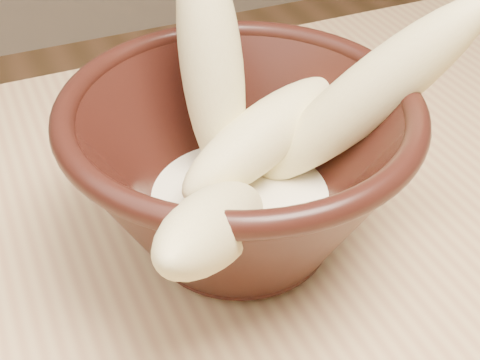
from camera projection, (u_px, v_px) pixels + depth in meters
name	position (u px, v px, depth m)	size (l,w,h in m)	color
bowl	(240.00, 167.00, 0.43)	(0.22, 0.22, 0.12)	black
milk_puddle	(240.00, 203.00, 0.45)	(0.13, 0.13, 0.02)	#FDF4CB
banana_upright	(211.00, 64.00, 0.43)	(0.04, 0.04, 0.16)	#D4C37D
banana_right	(368.00, 95.00, 0.42)	(0.04, 0.04, 0.18)	#D4C37D
banana_across	(263.00, 136.00, 0.44)	(0.04, 0.04, 0.14)	#D4C37D
banana_front	(216.00, 224.00, 0.35)	(0.04, 0.04, 0.17)	#D4C37D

